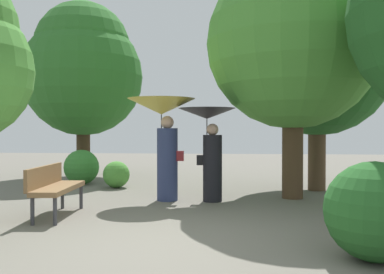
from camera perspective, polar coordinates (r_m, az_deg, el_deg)
The scene contains 10 objects.
ground_plane at distance 5.42m, azimuth -3.51°, elevation -14.23°, with size 40.00×40.00×0.00m, color #6B665B.
person_left at distance 8.51m, azimuth -3.90°, elevation 1.82°, with size 1.37×1.37×2.05m.
person_right at distance 8.38m, azimuth 2.34°, elevation 0.21°, with size 1.15×1.15×1.85m.
park_bench at distance 7.34m, azimuth -18.16°, elevation -6.20°, with size 0.58×1.53×0.83m.
tree_near_left at distance 13.32m, azimuth -14.52°, elevation 9.07°, with size 3.59×3.59×5.29m.
tree_near_right at distance 9.23m, azimuth 13.50°, elevation 13.98°, with size 3.58×3.58×5.52m.
tree_mid_right at distance 10.49m, azimuth 16.58°, elevation 11.21°, with size 3.50×3.50×5.24m.
bush_path_left at distance 5.02m, azimuth 23.49°, elevation -9.19°, with size 1.08×1.08×1.08m, color #235B23.
bush_path_right at distance 10.55m, azimuth -10.19°, elevation -5.01°, with size 0.65×0.65×0.65m, color #4C9338.
bush_behind_bench at distance 11.35m, azimuth -14.72°, elevation -3.96°, with size 0.91×0.91×0.91m, color #387F33.
Camera 1 is at (0.77, -5.17, 1.42)m, focal length 39.46 mm.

